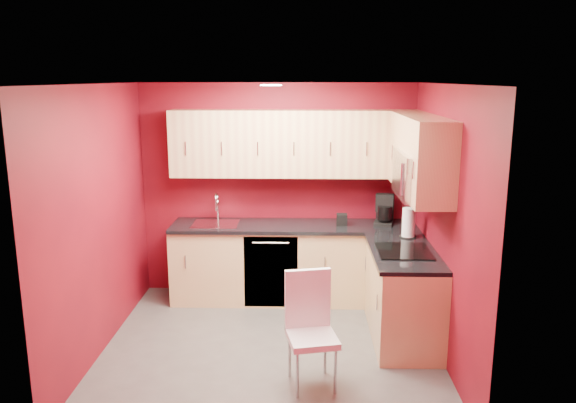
{
  "coord_description": "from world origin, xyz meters",
  "views": [
    {
      "loc": [
        0.31,
        -5.02,
        2.56
      ],
      "look_at": [
        0.15,
        0.55,
        1.32
      ],
      "focal_mm": 35.0,
      "sensor_mm": 36.0,
      "label": 1
    }
  ],
  "objects_px": {
    "coffee_maker": "(384,210)",
    "napkin_holder": "(342,220)",
    "microwave": "(419,175)",
    "dining_chair": "(312,332)",
    "paper_towel": "(409,223)",
    "sink": "(216,221)"
  },
  "relations": [
    {
      "from": "sink",
      "to": "dining_chair",
      "type": "bearing_deg",
      "value": -60.18
    },
    {
      "from": "napkin_holder",
      "to": "dining_chair",
      "type": "relative_size",
      "value": 0.13
    },
    {
      "from": "napkin_holder",
      "to": "coffee_maker",
      "type": "bearing_deg",
      "value": 7.32
    },
    {
      "from": "napkin_holder",
      "to": "paper_towel",
      "type": "relative_size",
      "value": 0.41
    },
    {
      "from": "napkin_holder",
      "to": "microwave",
      "type": "bearing_deg",
      "value": -56.45
    },
    {
      "from": "microwave",
      "to": "dining_chair",
      "type": "height_order",
      "value": "microwave"
    },
    {
      "from": "paper_towel",
      "to": "dining_chair",
      "type": "height_order",
      "value": "paper_towel"
    },
    {
      "from": "napkin_holder",
      "to": "sink",
      "type": "bearing_deg",
      "value": 178.93
    },
    {
      "from": "coffee_maker",
      "to": "dining_chair",
      "type": "height_order",
      "value": "coffee_maker"
    },
    {
      "from": "paper_towel",
      "to": "napkin_holder",
      "type": "bearing_deg",
      "value": 144.43
    },
    {
      "from": "microwave",
      "to": "coffee_maker",
      "type": "height_order",
      "value": "microwave"
    },
    {
      "from": "coffee_maker",
      "to": "napkin_holder",
      "type": "height_order",
      "value": "coffee_maker"
    },
    {
      "from": "microwave",
      "to": "napkin_holder",
      "type": "relative_size",
      "value": 5.86
    },
    {
      "from": "paper_towel",
      "to": "dining_chair",
      "type": "distance_m",
      "value": 1.83
    },
    {
      "from": "coffee_maker",
      "to": "sink",
      "type": "bearing_deg",
      "value": -165.22
    },
    {
      "from": "coffee_maker",
      "to": "napkin_holder",
      "type": "relative_size",
      "value": 2.61
    },
    {
      "from": "microwave",
      "to": "dining_chair",
      "type": "distance_m",
      "value": 1.79
    },
    {
      "from": "coffee_maker",
      "to": "paper_towel",
      "type": "distance_m",
      "value": 0.57
    },
    {
      "from": "microwave",
      "to": "napkin_holder",
      "type": "distance_m",
      "value": 1.36
    },
    {
      "from": "dining_chair",
      "to": "sink",
      "type": "bearing_deg",
      "value": 107.58
    },
    {
      "from": "microwave",
      "to": "dining_chair",
      "type": "relative_size",
      "value": 0.78
    },
    {
      "from": "coffee_maker",
      "to": "paper_towel",
      "type": "bearing_deg",
      "value": -57.58
    }
  ]
}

